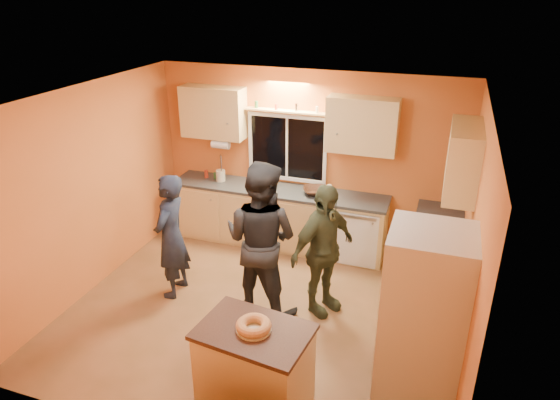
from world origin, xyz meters
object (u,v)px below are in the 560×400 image
at_px(person_right, 323,250).
at_px(person_center, 261,239).
at_px(island, 255,371).
at_px(person_left, 171,236).
at_px(refrigerator, 422,321).

bearing_deg(person_right, person_center, 137.90).
height_order(island, person_left, person_left).
bearing_deg(refrigerator, person_left, 164.62).
bearing_deg(person_right, refrigerator, -101.69).
bearing_deg(person_center, island, 117.12).
bearing_deg(person_center, refrigerator, 163.55).
xyz_separation_m(person_center, person_right, (0.69, 0.21, -0.13)).
height_order(refrigerator, person_left, refrigerator).
distance_m(person_left, person_center, 1.19).
distance_m(island, person_right, 1.78).
distance_m(refrigerator, person_right, 1.62).
bearing_deg(island, refrigerator, 32.50).
bearing_deg(person_left, refrigerator, 71.22).
relative_size(island, person_left, 0.65).
relative_size(person_left, person_right, 0.98).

